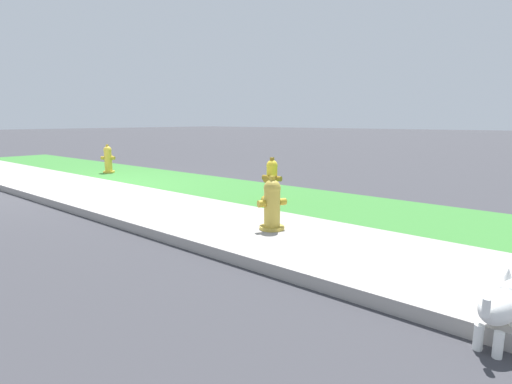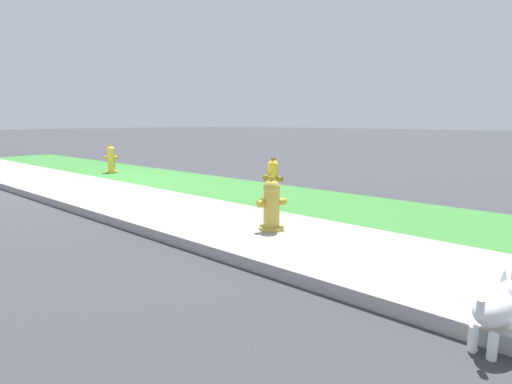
{
  "view_description": "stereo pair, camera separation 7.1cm",
  "coord_description": "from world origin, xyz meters",
  "px_view_note": "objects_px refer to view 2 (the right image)",
  "views": [
    {
      "loc": [
        8.1,
        -3.8,
        1.38
      ],
      "look_at": [
        4.57,
        0.35,
        0.4
      ],
      "focal_mm": 28.0,
      "sensor_mm": 36.0,
      "label": 1
    },
    {
      "loc": [
        8.15,
        -3.76,
        1.38
      ],
      "look_at": [
        4.57,
        0.35,
        0.4
      ],
      "focal_mm": 28.0,
      "sensor_mm": 36.0,
      "label": 2
    }
  ],
  "objects_px": {
    "fire_hydrant_by_grass_verge": "(111,159)",
    "fire_hydrant_across_street": "(273,180)",
    "fire_hydrant_at_driveway": "(271,205)",
    "small_white_dog": "(497,307)"
  },
  "relations": [
    {
      "from": "fire_hydrant_at_driveway",
      "to": "small_white_dog",
      "type": "xyz_separation_m",
      "value": [
        2.72,
        -1.17,
        -0.07
      ]
    },
    {
      "from": "fire_hydrant_at_driveway",
      "to": "fire_hydrant_across_street",
      "type": "xyz_separation_m",
      "value": [
        -1.14,
        1.45,
        0.03
      ]
    },
    {
      "from": "small_white_dog",
      "to": "fire_hydrant_by_grass_verge",
      "type": "bearing_deg",
      "value": 83.89
    },
    {
      "from": "fire_hydrant_at_driveway",
      "to": "fire_hydrant_by_grass_verge",
      "type": "bearing_deg",
      "value": 100.65
    },
    {
      "from": "fire_hydrant_at_driveway",
      "to": "small_white_dog",
      "type": "height_order",
      "value": "fire_hydrant_at_driveway"
    },
    {
      "from": "fire_hydrant_by_grass_verge",
      "to": "fire_hydrant_across_street",
      "type": "bearing_deg",
      "value": -36.1
    },
    {
      "from": "fire_hydrant_at_driveway",
      "to": "small_white_dog",
      "type": "relative_size",
      "value": 1.28
    },
    {
      "from": "fire_hydrant_by_grass_verge",
      "to": "small_white_dog",
      "type": "height_order",
      "value": "fire_hydrant_by_grass_verge"
    },
    {
      "from": "fire_hydrant_across_street",
      "to": "fire_hydrant_by_grass_verge",
      "type": "height_order",
      "value": "fire_hydrant_across_street"
    },
    {
      "from": "fire_hydrant_at_driveway",
      "to": "fire_hydrant_across_street",
      "type": "height_order",
      "value": "fire_hydrant_across_street"
    }
  ]
}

